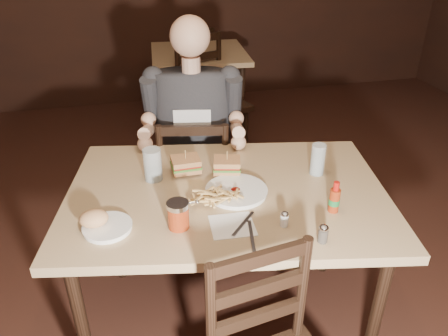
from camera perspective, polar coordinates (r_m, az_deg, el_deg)
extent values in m
cube|color=tan|center=(1.82, 0.37, -3.50)|extent=(1.46, 1.11, 0.04)
cylinder|color=black|center=(1.87, -17.88, -19.71)|extent=(0.05, 0.05, 0.73)
cylinder|color=black|center=(2.37, -14.05, -6.94)|extent=(0.05, 0.05, 0.73)
cylinder|color=black|center=(1.92, 19.09, -18.40)|extent=(0.05, 0.05, 0.73)
cylinder|color=black|center=(2.41, 13.62, -6.23)|extent=(0.05, 0.05, 0.73)
cube|color=tan|center=(3.88, -3.30, 14.66)|extent=(0.86, 0.86, 0.04)
cylinder|color=black|center=(3.68, -7.59, 7.28)|extent=(0.04, 0.04, 0.73)
cylinder|color=black|center=(4.28, -7.95, 10.46)|extent=(0.04, 0.04, 0.73)
cylinder|color=black|center=(3.74, 2.32, 7.91)|extent=(0.04, 0.04, 0.73)
cylinder|color=black|center=(4.33, 0.68, 10.99)|extent=(0.04, 0.04, 0.73)
cylinder|color=white|center=(1.79, 1.62, -3.12)|extent=(0.29, 0.29, 0.01)
ellipsoid|color=maroon|center=(1.78, 1.52, -2.82)|extent=(0.05, 0.05, 0.01)
cylinder|color=silver|center=(1.87, -9.29, 0.43)|extent=(0.09, 0.09, 0.14)
cylinder|color=silver|center=(1.94, 12.15, 1.10)|extent=(0.07, 0.07, 0.14)
cube|color=white|center=(1.61, 1.09, -7.51)|extent=(0.17, 0.16, 0.00)
cube|color=silver|center=(1.55, 3.67, -9.06)|extent=(0.05, 0.20, 0.00)
cube|color=silver|center=(1.61, 2.54, -7.29)|extent=(0.12, 0.13, 0.01)
cylinder|color=white|center=(1.64, -14.96, -7.59)|extent=(0.20, 0.20, 0.01)
ellipsoid|color=tan|center=(1.64, -16.64, -6.32)|extent=(0.12, 0.10, 0.06)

